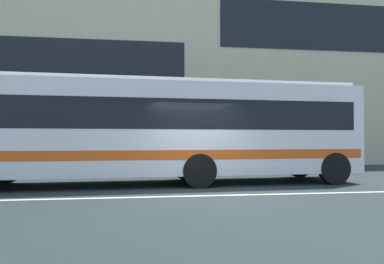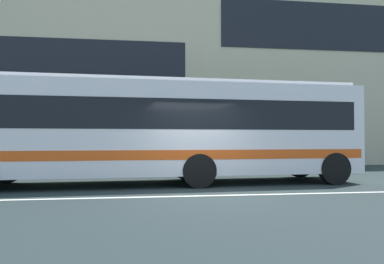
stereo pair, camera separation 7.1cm
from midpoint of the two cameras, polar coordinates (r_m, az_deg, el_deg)
ground_plane at (r=9.40m, az=2.63°, el=-9.84°), size 160.00×160.00×0.00m
lane_centre_line at (r=9.40m, az=2.63°, el=-9.82°), size 60.00×0.16×0.01m
hedge_row_far at (r=15.79m, az=-10.11°, el=-4.95°), size 18.03×1.10×0.73m
apartment_block_right at (r=29.26m, az=23.04°, el=9.08°), size 23.13×11.64×13.14m
transit_bus at (r=11.79m, az=-3.54°, el=0.66°), size 12.34×3.15×3.25m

